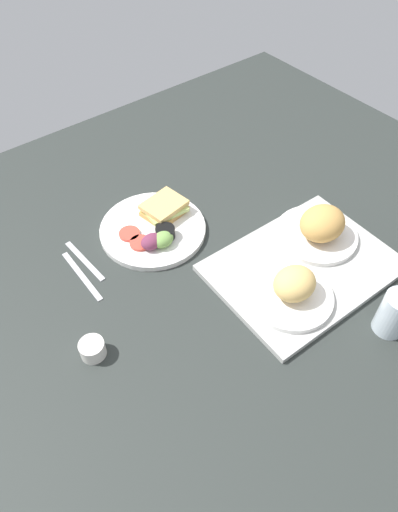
{
  "coord_description": "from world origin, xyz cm",
  "views": [
    {
      "loc": [
        48.51,
        62.31,
        89.34
      ],
      "look_at": [
        2.0,
        3.0,
        4.0
      ],
      "focal_mm": 32.11,
      "sensor_mm": 36.0,
      "label": 1
    }
  ],
  "objects_px": {
    "fork": "(85,260)",
    "knife": "(82,275)",
    "bread_plate_far": "(293,289)",
    "serving_tray": "(303,267)",
    "drinking_glass": "(394,314)",
    "bread_plate_near": "(320,227)",
    "plate_with_salad": "(156,227)",
    "espresso_cup": "(93,349)"
  },
  "relations": [
    {
      "from": "drinking_glass",
      "to": "fork",
      "type": "xyz_separation_m",
      "value": [
        0.45,
        -0.61,
        -0.05
      ]
    },
    {
      "from": "serving_tray",
      "to": "fork",
      "type": "xyz_separation_m",
      "value": [
        0.42,
        -0.37,
        -0.01
      ]
    },
    {
      "from": "plate_with_salad",
      "to": "fork",
      "type": "relative_size",
      "value": 1.69
    },
    {
      "from": "plate_with_salad",
      "to": "knife",
      "type": "bearing_deg",
      "value": 3.84
    },
    {
      "from": "bread_plate_far",
      "to": "knife",
      "type": "relative_size",
      "value": 1.06
    },
    {
      "from": "plate_with_salad",
      "to": "espresso_cup",
      "type": "relative_size",
      "value": 5.13
    },
    {
      "from": "serving_tray",
      "to": "plate_with_salad",
      "type": "distance_m",
      "value": 0.4
    },
    {
      "from": "serving_tray",
      "to": "espresso_cup",
      "type": "xyz_separation_m",
      "value": [
        0.54,
        -0.11,
        0.01
      ]
    },
    {
      "from": "bread_plate_far",
      "to": "plate_with_salad",
      "type": "relative_size",
      "value": 0.7
    },
    {
      "from": "bread_plate_near",
      "to": "fork",
      "type": "xyz_separation_m",
      "value": [
        0.52,
        -0.32,
        -0.05
      ]
    },
    {
      "from": "plate_with_salad",
      "to": "bread_plate_near",
      "type": "bearing_deg",
      "value": 136.58
    },
    {
      "from": "serving_tray",
      "to": "drinking_glass",
      "type": "relative_size",
      "value": 4.02
    },
    {
      "from": "plate_with_salad",
      "to": "bread_plate_far",
      "type": "bearing_deg",
      "value": 106.87
    },
    {
      "from": "bread_plate_far",
      "to": "knife",
      "type": "distance_m",
      "value": 0.52
    },
    {
      "from": "plate_with_salad",
      "to": "fork",
      "type": "distance_m",
      "value": 0.21
    },
    {
      "from": "bread_plate_near",
      "to": "drinking_glass",
      "type": "bearing_deg",
      "value": 75.24
    },
    {
      "from": "bread_plate_far",
      "to": "fork",
      "type": "height_order",
      "value": "bread_plate_far"
    },
    {
      "from": "espresso_cup",
      "to": "knife",
      "type": "height_order",
      "value": "espresso_cup"
    },
    {
      "from": "bread_plate_near",
      "to": "serving_tray",
      "type": "bearing_deg",
      "value": 23.84
    },
    {
      "from": "plate_with_salad",
      "to": "knife",
      "type": "xyz_separation_m",
      "value": [
        0.24,
        0.02,
        -0.01
      ]
    },
    {
      "from": "bread_plate_near",
      "to": "bread_plate_far",
      "type": "relative_size",
      "value": 1.07
    },
    {
      "from": "espresso_cup",
      "to": "fork",
      "type": "height_order",
      "value": "espresso_cup"
    },
    {
      "from": "bread_plate_near",
      "to": "fork",
      "type": "bearing_deg",
      "value": -31.71
    },
    {
      "from": "fork",
      "to": "knife",
      "type": "relative_size",
      "value": 0.89
    },
    {
      "from": "espresso_cup",
      "to": "drinking_glass",
      "type": "bearing_deg",
      "value": 147.72
    },
    {
      "from": "serving_tray",
      "to": "espresso_cup",
      "type": "height_order",
      "value": "espresso_cup"
    },
    {
      "from": "plate_with_salad",
      "to": "drinking_glass",
      "type": "bearing_deg",
      "value": 112.44
    },
    {
      "from": "bread_plate_far",
      "to": "serving_tray",
      "type": "bearing_deg",
      "value": -152.83
    },
    {
      "from": "plate_with_salad",
      "to": "fork",
      "type": "xyz_separation_m",
      "value": [
        0.21,
        -0.02,
        -0.01
      ]
    },
    {
      "from": "serving_tray",
      "to": "plate_with_salad",
      "type": "height_order",
      "value": "plate_with_salad"
    },
    {
      "from": "bread_plate_near",
      "to": "knife",
      "type": "bearing_deg",
      "value": -27.1
    },
    {
      "from": "knife",
      "to": "espresso_cup",
      "type": "bearing_deg",
      "value": -21.44
    },
    {
      "from": "serving_tray",
      "to": "drinking_glass",
      "type": "height_order",
      "value": "drinking_glass"
    },
    {
      "from": "fork",
      "to": "plate_with_salad",
      "type": "bearing_deg",
      "value": 79.81
    },
    {
      "from": "fork",
      "to": "knife",
      "type": "height_order",
      "value": "same"
    },
    {
      "from": "bread_plate_near",
      "to": "drinking_glass",
      "type": "distance_m",
      "value": 0.29
    },
    {
      "from": "bread_plate_far",
      "to": "bread_plate_near",
      "type": "bearing_deg",
      "value": -154.49
    },
    {
      "from": "fork",
      "to": "serving_tray",
      "type": "bearing_deg",
      "value": 45.53
    },
    {
      "from": "serving_tray",
      "to": "plate_with_salad",
      "type": "bearing_deg",
      "value": -57.78
    },
    {
      "from": "plate_with_salad",
      "to": "drinking_glass",
      "type": "xyz_separation_m",
      "value": [
        -0.24,
        0.58,
        0.04
      ]
    },
    {
      "from": "bread_plate_near",
      "to": "bread_plate_far",
      "type": "bearing_deg",
      "value": 25.51
    },
    {
      "from": "bread_plate_far",
      "to": "plate_with_salad",
      "type": "distance_m",
      "value": 0.41
    }
  ]
}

